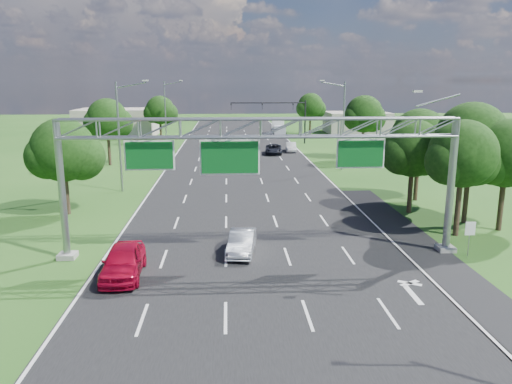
{
  "coord_description": "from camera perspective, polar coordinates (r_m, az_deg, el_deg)",
  "views": [
    {
      "loc": [
        -1.61,
        -16.04,
        10.1
      ],
      "look_at": [
        0.01,
        12.37,
        3.72
      ],
      "focal_mm": 35.0,
      "sensor_mm": 36.0,
      "label": 1
    }
  ],
  "objects": [
    {
      "name": "red_coupe",
      "position": [
        27.27,
        -14.93,
        -7.66
      ],
      "size": [
        2.16,
        5.01,
        1.68
      ],
      "primitive_type": "imported",
      "rotation": [
        0.0,
        0.0,
        0.04
      ],
      "color": "#AD0826",
      "rests_on": "ground"
    },
    {
      "name": "tree_verge_lb",
      "position": [
        62.9,
        -16.56,
        7.84
      ],
      "size": [
        5.76,
        4.8,
        8.06
      ],
      "color": "#2D2116",
      "rests_on": "ground"
    },
    {
      "name": "car_queue_b",
      "position": [
        70.25,
        2.03,
        4.91
      ],
      "size": [
        2.66,
        5.07,
        1.36
      ],
      "primitive_type": "imported",
      "rotation": [
        0.0,
        0.0,
        -0.08
      ],
      "color": "black",
      "rests_on": "ground"
    },
    {
      "name": "building_right",
      "position": [
        101.65,
        11.46,
        7.81
      ],
      "size": [
        12.0,
        9.0,
        4.0
      ],
      "primitive_type": "cube",
      "color": "#A69B8B",
      "rests_on": "ground"
    },
    {
      "name": "building_left",
      "position": [
        96.52,
        -15.58,
        7.65
      ],
      "size": [
        14.0,
        10.0,
        5.0
      ],
      "primitive_type": "cube",
      "color": "#A69B8B",
      "rests_on": "ground"
    },
    {
      "name": "car_queue_c",
      "position": [
        77.02,
        -4.14,
        5.54
      ],
      "size": [
        2.0,
        3.94,
        1.29
      ],
      "primitive_type": "imported",
      "rotation": [
        0.0,
        0.0,
        -0.13
      ],
      "color": "black",
      "rests_on": "ground"
    },
    {
      "name": "traffic_signal",
      "position": [
        81.69,
        3.18,
        9.15
      ],
      "size": [
        12.21,
        0.24,
        7.0
      ],
      "color": "black",
      "rests_on": "ground"
    },
    {
      "name": "tree_verge_rd",
      "position": [
        66.62,
        12.28,
        8.5
      ],
      "size": [
        5.76,
        4.8,
        8.28
      ],
      "color": "#2D2116",
      "rests_on": "ground"
    },
    {
      "name": "tree_cluster_right",
      "position": [
        39.15,
        21.63,
        4.72
      ],
      "size": [
        9.91,
        14.6,
        8.68
      ],
      "color": "#2D2116",
      "rests_on": "ground"
    },
    {
      "name": "box_truck",
      "position": [
        94.99,
        2.59,
        7.35
      ],
      "size": [
        2.88,
        7.83,
        2.88
      ],
      "rotation": [
        0.0,
        0.0,
        -0.13
      ],
      "color": "silver",
      "rests_on": "ground"
    },
    {
      "name": "regulatory_sign",
      "position": [
        31.62,
        23.26,
        -4.19
      ],
      "size": [
        0.6,
        0.08,
        2.1
      ],
      "color": "gray",
      "rests_on": "ground"
    },
    {
      "name": "road",
      "position": [
        47.16,
        -1.22,
        0.26
      ],
      "size": [
        18.0,
        180.0,
        0.02
      ],
      "primitive_type": "cube",
      "color": "black",
      "rests_on": "ground"
    },
    {
      "name": "car_queue_d",
      "position": [
        72.81,
        4.01,
        5.15
      ],
      "size": [
        1.63,
        4.08,
        1.32
      ],
      "primitive_type": "imported",
      "rotation": [
        0.0,
        0.0,
        -0.06
      ],
      "color": "#B9B9B9",
      "rests_on": "ground"
    },
    {
      "name": "tree_verge_la",
      "position": [
        40.37,
        -21.04,
        4.18
      ],
      "size": [
        5.76,
        4.8,
        7.4
      ],
      "color": "#2D2116",
      "rests_on": "ground"
    },
    {
      "name": "silver_sedan",
      "position": [
        29.88,
        -1.64,
        -5.75
      ],
      "size": [
        1.97,
        4.28,
        1.36
      ],
      "primitive_type": "imported",
      "rotation": [
        0.0,
        0.0,
        -0.13
      ],
      "color": "#B1B6BD",
      "rests_on": "ground"
    },
    {
      "name": "ground",
      "position": [
        47.16,
        -1.22,
        0.26
      ],
      "size": [
        220.0,
        220.0,
        0.0
      ],
      "primitive_type": "plane",
      "color": "#1D4615",
      "rests_on": "ground"
    },
    {
      "name": "streetlight_l_far",
      "position": [
        81.74,
        -10.19,
        9.26
      ],
      "size": [
        2.97,
        0.22,
        10.16
      ],
      "color": "gray",
      "rests_on": "ground"
    },
    {
      "name": "streetlight_r_mid",
      "position": [
        57.68,
        9.78,
        7.95
      ],
      "size": [
        2.97,
        0.22,
        10.16
      ],
      "color": "gray",
      "rests_on": "ground"
    },
    {
      "name": "streetlight_l_near",
      "position": [
        47.26,
        -15.18,
        6.7
      ],
      "size": [
        2.97,
        0.22,
        10.16
      ],
      "color": "gray",
      "rests_on": "ground"
    },
    {
      "name": "sign_gantry",
      "position": [
        28.28,
        0.7,
        6.12
      ],
      "size": [
        23.5,
        1.0,
        9.56
      ],
      "color": "gray",
      "rests_on": "ground"
    },
    {
      "name": "tree_verge_re",
      "position": [
        95.5,
        6.29,
        9.61
      ],
      "size": [
        5.76,
        4.8,
        7.84
      ],
      "color": "#2D2116",
      "rests_on": "ground"
    },
    {
      "name": "tree_verge_lc",
      "position": [
        86.97,
        -10.86,
        9.03
      ],
      "size": [
        5.76,
        4.8,
        7.62
      ],
      "color": "#2D2116",
      "rests_on": "ground"
    },
    {
      "name": "road_flare",
      "position": [
        33.82,
        17.43,
        -5.35
      ],
      "size": [
        3.0,
        30.0,
        0.02
      ],
      "primitive_type": "cube",
      "color": "black",
      "rests_on": "ground"
    }
  ]
}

